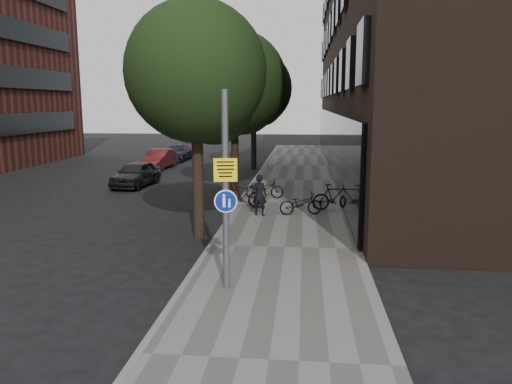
# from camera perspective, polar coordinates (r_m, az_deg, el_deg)

# --- Properties ---
(ground) EXTENTS (120.00, 120.00, 0.00)m
(ground) POSITION_cam_1_polar(r_m,az_deg,el_deg) (11.88, 1.43, -11.32)
(ground) COLOR black
(ground) RESTS_ON ground
(sidewalk) EXTENTS (4.50, 60.00, 0.12)m
(sidewalk) POSITION_cam_1_polar(r_m,az_deg,el_deg) (21.47, 4.05, -1.41)
(sidewalk) COLOR slate
(sidewalk) RESTS_ON ground
(curb_edge) EXTENTS (0.15, 60.00, 0.13)m
(curb_edge) POSITION_cam_1_polar(r_m,az_deg,el_deg) (21.64, -1.92, -1.28)
(curb_edge) COLOR slate
(curb_edge) RESTS_ON ground
(building_right_dark_brick) EXTENTS (12.00, 40.00, 18.00)m
(building_right_dark_brick) POSITION_cam_1_polar(r_m,az_deg,el_deg) (34.23, 19.48, 17.39)
(building_right_dark_brick) COLOR black
(building_right_dark_brick) RESTS_ON ground
(street_tree_near) EXTENTS (4.40, 4.40, 7.50)m
(street_tree_near) POSITION_cam_1_polar(r_m,az_deg,el_deg) (16.03, -6.51, 12.80)
(street_tree_near) COLOR black
(street_tree_near) RESTS_ON ground
(street_tree_mid) EXTENTS (5.00, 5.00, 7.80)m
(street_tree_mid) POSITION_cam_1_polar(r_m,az_deg,el_deg) (24.41, -2.27, 11.92)
(street_tree_mid) COLOR black
(street_tree_mid) RESTS_ON ground
(street_tree_far) EXTENTS (5.00, 5.00, 7.80)m
(street_tree_far) POSITION_cam_1_polar(r_m,az_deg,el_deg) (33.34, -0.12, 11.45)
(street_tree_far) COLOR black
(street_tree_far) RESTS_ON ground
(signpost) EXTENTS (0.52, 0.15, 4.53)m
(signpost) POSITION_cam_1_polar(r_m,az_deg,el_deg) (11.20, -3.49, 0.15)
(signpost) COLOR #595B5E
(signpost) RESTS_ON sidewalk
(pedestrian) EXTENTS (0.65, 0.51, 1.58)m
(pedestrian) POSITION_cam_1_polar(r_m,az_deg,el_deg) (18.91, 0.40, -0.33)
(pedestrian) COLOR black
(pedestrian) RESTS_ON sidewalk
(parked_bike_facade_near) EXTENTS (1.75, 0.94, 0.87)m
(parked_bike_facade_near) POSITION_cam_1_polar(r_m,az_deg,el_deg) (19.15, 5.15, -1.32)
(parked_bike_facade_near) COLOR black
(parked_bike_facade_near) RESTS_ON sidewalk
(parked_bike_facade_far) EXTENTS (1.81, 0.72, 1.06)m
(parked_bike_facade_far) POSITION_cam_1_polar(r_m,az_deg,el_deg) (20.10, 8.95, -0.59)
(parked_bike_facade_far) COLOR black
(parked_bike_facade_far) RESTS_ON sidewalk
(parked_bike_curb_near) EXTENTS (1.74, 0.70, 0.89)m
(parked_bike_curb_near) POSITION_cam_1_polar(r_m,az_deg,el_deg) (22.39, 0.99, 0.41)
(parked_bike_curb_near) COLOR black
(parked_bike_curb_near) RESTS_ON sidewalk
(parked_bike_curb_far) EXTENTS (1.85, 0.70, 1.09)m
(parked_bike_curb_far) POSITION_cam_1_polar(r_m,az_deg,el_deg) (20.21, -1.50, -0.37)
(parked_bike_curb_far) COLOR black
(parked_bike_curb_far) RESTS_ON sidewalk
(parked_car_near) EXTENTS (1.93, 4.03, 1.33)m
(parked_car_near) POSITION_cam_1_polar(r_m,az_deg,el_deg) (27.06, -13.56, 2.03)
(parked_car_near) COLOR black
(parked_car_near) RESTS_ON ground
(parked_car_mid) EXTENTS (1.63, 3.97, 1.28)m
(parked_car_mid) POSITION_cam_1_polar(r_m,az_deg,el_deg) (34.30, -10.96, 3.74)
(parked_car_mid) COLOR maroon
(parked_car_mid) RESTS_ON ground
(parked_car_far) EXTENTS (1.88, 4.31, 1.23)m
(parked_car_far) POSITION_cam_1_polar(r_m,az_deg,el_deg) (38.82, -8.95, 4.49)
(parked_car_far) COLOR black
(parked_car_far) RESTS_ON ground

